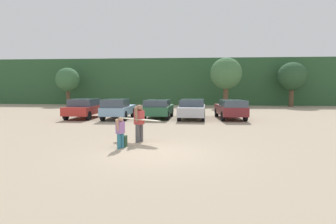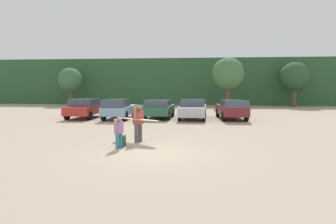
# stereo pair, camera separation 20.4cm
# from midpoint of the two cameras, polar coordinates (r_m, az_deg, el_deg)

# --- Properties ---
(ground_plane) EXTENTS (120.00, 120.00, 0.00)m
(ground_plane) POSITION_cam_midpoint_polar(r_m,az_deg,el_deg) (10.94, -2.80, -7.90)
(ground_plane) COLOR tan
(hillside_ridge) EXTENTS (108.00, 12.00, 5.84)m
(hillside_ridge) POSITION_cam_midpoint_polar(r_m,az_deg,el_deg) (42.97, 3.36, 5.78)
(hillside_ridge) COLOR #2D5633
(hillside_ridge) RESTS_ON ground_plane
(tree_far_left) EXTENTS (2.86, 2.86, 4.57)m
(tree_far_left) POSITION_cam_midpoint_polar(r_m,az_deg,el_deg) (37.85, -18.92, 5.86)
(tree_far_left) COLOR brown
(tree_far_left) RESTS_ON ground_plane
(tree_center_right) EXTENTS (3.48, 3.48, 5.51)m
(tree_center_right) POSITION_cam_midpoint_polar(r_m,az_deg,el_deg) (33.44, 10.98, 7.24)
(tree_center_right) COLOR brown
(tree_center_right) RESTS_ON ground_plane
(tree_ridge_back) EXTENTS (3.24, 3.24, 5.08)m
(tree_ridge_back) POSITION_cam_midpoint_polar(r_m,az_deg,el_deg) (36.64, 22.67, 6.28)
(tree_ridge_back) COLOR brown
(tree_ridge_back) RESTS_ON ground_plane
(parked_car_red) EXTENTS (1.95, 3.95, 1.45)m
(parked_car_red) POSITION_cam_midpoint_polar(r_m,az_deg,el_deg) (23.02, -16.13, 0.75)
(parked_car_red) COLOR #B72D28
(parked_car_red) RESTS_ON ground_plane
(parked_car_sky_blue) EXTENTS (1.79, 3.99, 1.49)m
(parked_car_sky_blue) POSITION_cam_midpoint_polar(r_m,az_deg,el_deg) (21.84, -9.95, 0.68)
(parked_car_sky_blue) COLOR #84ADD1
(parked_car_sky_blue) RESTS_ON ground_plane
(parked_car_forest_green) EXTENTS (1.99, 3.99, 1.40)m
(parked_car_forest_green) POSITION_cam_midpoint_polar(r_m,az_deg,el_deg) (22.10, -2.15, 0.73)
(parked_car_forest_green) COLOR #2D6642
(parked_car_forest_green) RESTS_ON ground_plane
(parked_car_silver) EXTENTS (2.01, 4.49, 1.43)m
(parked_car_silver) POSITION_cam_midpoint_polar(r_m,az_deg,el_deg) (21.81, 4.40, 0.69)
(parked_car_silver) COLOR silver
(parked_car_silver) RESTS_ON ground_plane
(parked_car_maroon) EXTENTS (2.07, 4.47, 1.43)m
(parked_car_maroon) POSITION_cam_midpoint_polar(r_m,az_deg,el_deg) (22.01, 11.76, 0.66)
(parked_car_maroon) COLOR maroon
(parked_car_maroon) RESTS_ON ground_plane
(person_adult) EXTENTS (0.43, 0.71, 1.63)m
(person_adult) POSITION_cam_midpoint_polar(r_m,az_deg,el_deg) (12.95, -6.02, -1.75)
(person_adult) COLOR #4C4C51
(person_adult) RESTS_ON ground_plane
(person_child) EXTENTS (0.33, 0.56, 1.24)m
(person_child) POSITION_cam_midpoint_polar(r_m,az_deg,el_deg) (11.75, -9.67, -3.58)
(person_child) COLOR teal
(person_child) RESTS_ON ground_plane
(surfboard_cream) EXTENTS (2.40, 1.76, 0.13)m
(surfboard_cream) POSITION_cam_midpoint_polar(r_m,az_deg,el_deg) (13.06, -6.11, -1.41)
(surfboard_cream) COLOR beige
(backpack_dropped) EXTENTS (0.24, 0.34, 0.45)m
(backpack_dropped) POSITION_cam_midpoint_polar(r_m,az_deg,el_deg) (12.13, -9.05, -5.58)
(backpack_dropped) COLOR #2D4C33
(backpack_dropped) RESTS_ON ground_plane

